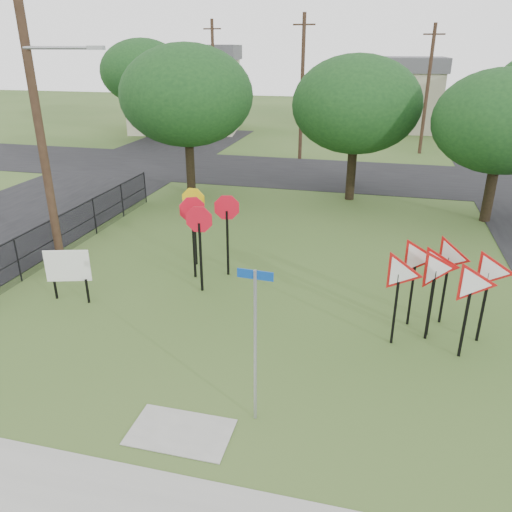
{
  "coord_description": "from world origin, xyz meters",
  "views": [
    {
      "loc": [
        3.31,
        -9.52,
        7.02
      ],
      "look_at": [
        0.19,
        3.0,
        1.6
      ],
      "focal_mm": 35.0,
      "sensor_mm": 36.0,
      "label": 1
    }
  ],
  "objects_px": {
    "street_name_sign": "(255,339)",
    "stop_sign_cluster": "(203,218)",
    "info_board": "(68,268)",
    "yield_sign_cluster": "(442,272)"
  },
  "relations": [
    {
      "from": "street_name_sign",
      "to": "stop_sign_cluster",
      "type": "relative_size",
      "value": 1.21
    },
    {
      "from": "stop_sign_cluster",
      "to": "yield_sign_cluster",
      "type": "bearing_deg",
      "value": -16.76
    },
    {
      "from": "info_board",
      "to": "stop_sign_cluster",
      "type": "bearing_deg",
      "value": 38.36
    },
    {
      "from": "stop_sign_cluster",
      "to": "yield_sign_cluster",
      "type": "relative_size",
      "value": 0.85
    },
    {
      "from": "stop_sign_cluster",
      "to": "street_name_sign",
      "type": "bearing_deg",
      "value": -62.39
    },
    {
      "from": "stop_sign_cluster",
      "to": "yield_sign_cluster",
      "type": "height_order",
      "value": "stop_sign_cluster"
    },
    {
      "from": "street_name_sign",
      "to": "stop_sign_cluster",
      "type": "height_order",
      "value": "street_name_sign"
    },
    {
      "from": "street_name_sign",
      "to": "info_board",
      "type": "xyz_separation_m",
      "value": [
        -6.56,
        3.65,
        -0.81
      ]
    },
    {
      "from": "stop_sign_cluster",
      "to": "info_board",
      "type": "height_order",
      "value": "stop_sign_cluster"
    },
    {
      "from": "street_name_sign",
      "to": "info_board",
      "type": "bearing_deg",
      "value": 150.92
    }
  ]
}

